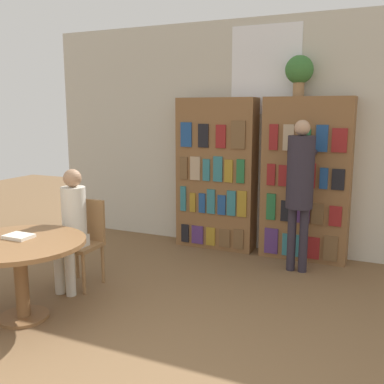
% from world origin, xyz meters
% --- Properties ---
extents(wall_back, '(6.40, 0.07, 3.00)m').
position_xyz_m(wall_back, '(0.00, 3.90, 1.51)').
color(wall_back, beige).
rests_on(wall_back, ground_plane).
extents(bookshelf_left, '(1.06, 0.34, 2.01)m').
position_xyz_m(bookshelf_left, '(-0.59, 3.70, 1.00)').
color(bookshelf_left, brown).
rests_on(bookshelf_left, ground_plane).
extents(bookshelf_right, '(1.06, 0.34, 2.01)m').
position_xyz_m(bookshelf_right, '(0.59, 3.70, 1.00)').
color(bookshelf_right, brown).
rests_on(bookshelf_right, ground_plane).
extents(flower_vase, '(0.34, 0.34, 0.48)m').
position_xyz_m(flower_vase, '(0.46, 3.71, 2.31)').
color(flower_vase, '#997047').
rests_on(flower_vase, bookshelf_right).
extents(reading_table, '(1.15, 1.15, 0.72)m').
position_xyz_m(reading_table, '(-1.37, 0.96, 0.60)').
color(reading_table, brown).
rests_on(reading_table, ground_plane).
extents(chair_left_side, '(0.41, 0.41, 0.91)m').
position_xyz_m(chair_left_side, '(-1.39, 1.87, 0.51)').
color(chair_left_side, olive).
rests_on(chair_left_side, ground_plane).
extents(seated_reader_left, '(0.26, 0.37, 1.26)m').
position_xyz_m(seated_reader_left, '(-1.39, 1.69, 0.72)').
color(seated_reader_left, beige).
rests_on(seated_reader_left, ground_plane).
extents(librarian_standing, '(0.30, 0.57, 1.74)m').
position_xyz_m(librarian_standing, '(0.62, 3.20, 1.07)').
color(librarian_standing, '#28232D').
rests_on(librarian_standing, ground_plane).
extents(open_book_on_table, '(0.24, 0.18, 0.03)m').
position_xyz_m(open_book_on_table, '(-1.44, 1.04, 0.74)').
color(open_book_on_table, silver).
rests_on(open_book_on_table, reading_table).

